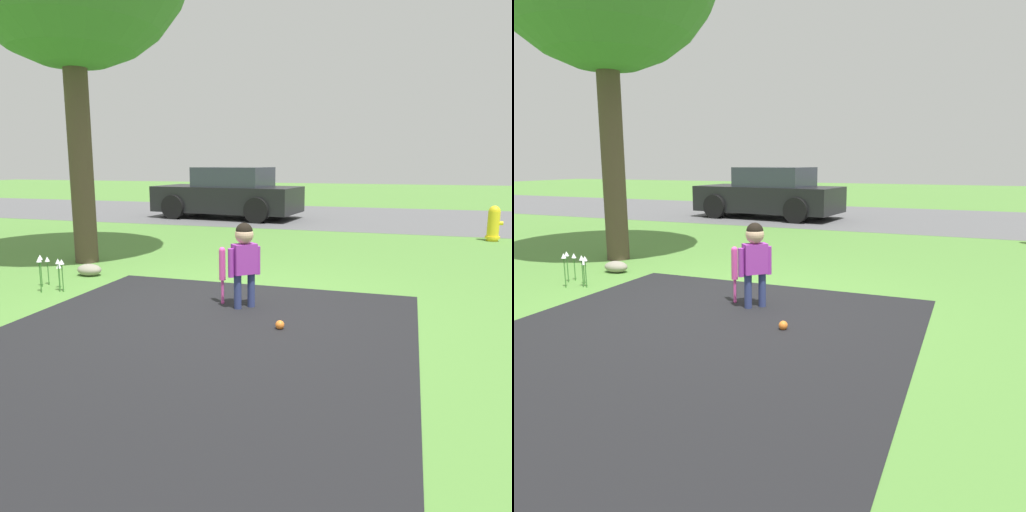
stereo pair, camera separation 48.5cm
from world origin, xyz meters
The scene contains 10 objects.
ground_plane centered at (0.00, 0.00, 0.00)m, with size 60.00×60.00×0.00m, color #518438.
driveway_strip centered at (0.24, -2.50, 0.00)m, with size 3.64×7.00×0.01m.
street_strip centered at (0.00, 9.02, 0.00)m, with size 40.00×6.00×0.01m.
child centered at (0.36, 0.05, 0.57)m, with size 0.27×0.27×0.88m.
baseball_bat centered at (0.09, 0.12, 0.40)m, with size 0.07×0.07×0.61m.
sports_ball centered at (0.87, -0.49, 0.04)m, with size 0.08×0.08×0.08m.
fire_hydrant centered at (3.46, 5.62, 0.33)m, with size 0.30×0.27×0.67m.
parked_car centered at (-2.69, 7.85, 0.63)m, with size 3.94×2.07×1.34m.
flower_bed centered at (-2.05, 0.10, 0.31)m, with size 0.46×0.39×0.42m.
edging_rock centered at (-2.07, 0.85, 0.08)m, with size 0.34×0.23×0.15m.
Camera 1 is at (1.93, -4.65, 1.48)m, focal length 35.00 mm.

